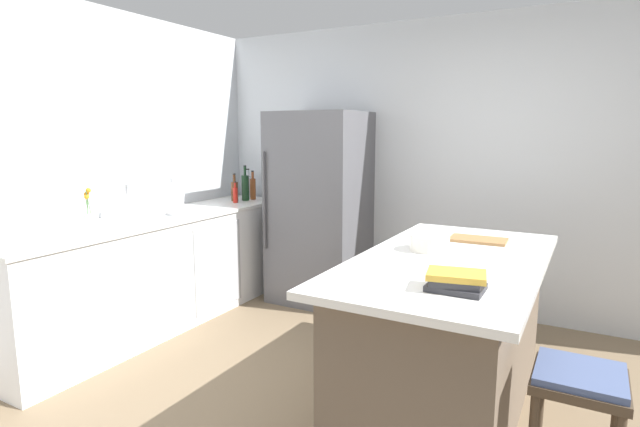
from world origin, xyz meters
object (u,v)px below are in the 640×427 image
cookbook_stack (456,281)px  kitchen_island (447,334)px  paper_towel_roll (172,199)px  hot_sauce_bottle (235,194)px  soda_bottle (248,186)px  mixing_bowl (430,243)px  wine_bottle (245,187)px  flower_vase (89,218)px  refrigerator (319,208)px  sink_faucet (128,201)px  vinegar_bottle (253,188)px  bar_stool (578,397)px  cutting_board (478,240)px  syrup_bottle (235,191)px

cookbook_stack → kitchen_island: bearing=106.5°
paper_towel_roll → hot_sauce_bottle: size_ratio=1.48×
hot_sauce_bottle → cookbook_stack: size_ratio=0.74×
soda_bottle → mixing_bowl: soda_bottle is taller
kitchen_island → mixing_bowl: bearing=144.4°
kitchen_island → wine_bottle: (-2.43, 1.31, 0.60)m
flower_vase → soda_bottle: flower_vase is taller
refrigerator → wine_bottle: refrigerator is taller
sink_faucet → paper_towel_roll: 0.38m
vinegar_bottle → refrigerator: bearing=-4.0°
paper_towel_roll → cookbook_stack: size_ratio=1.09×
bar_stool → cutting_board: (-0.64, 1.06, 0.40)m
mixing_bowl → soda_bottle: bearing=149.8°
bar_stool → soda_bottle: bearing=147.6°
paper_towel_roll → wine_bottle: 1.01m
bar_stool → syrup_bottle: (-3.18, 1.76, 0.50)m
sink_faucet → refrigerator: bearing=56.5°
kitchen_island → paper_towel_roll: 2.52m
kitchen_island → soda_bottle: 3.02m
syrup_bottle → sink_faucet: bearing=-91.7°
vinegar_bottle → cutting_board: (2.46, -0.89, -0.12)m
bar_stool → mixing_bowl: bearing=142.1°
refrigerator → cutting_board: size_ratio=5.00×
flower_vase → cutting_board: bearing=22.7°
paper_towel_roll → soda_bottle: 1.21m
sink_faucet → cutting_board: sink_faucet is taller
vinegar_bottle → wine_bottle: (-0.02, -0.11, 0.02)m
cookbook_stack → cutting_board: bearing=96.5°
vinegar_bottle → hot_sauce_bottle: size_ratio=1.41×
sink_faucet → wine_bottle: wine_bottle is taller
flower_vase → mixing_bowl: bearing=15.4°
vinegar_bottle → syrup_bottle: 0.21m
paper_towel_roll → hot_sauce_bottle: (0.01, 0.82, -0.05)m
syrup_bottle → wine_bottle: bearing=53.2°
vinegar_bottle → wine_bottle: bearing=-98.5°
bar_stool → paper_towel_roll: size_ratio=2.09×
paper_towel_roll → mixing_bowl: paper_towel_roll is taller
paper_towel_roll → wine_bottle: bearing=90.0°
soda_bottle → syrup_bottle: bearing=-79.9°
wine_bottle → mixing_bowl: bearing=-27.7°
wine_bottle → mixing_bowl: 2.57m
bar_stool → cutting_board: cutting_board is taller
soda_bottle → cutting_board: soda_bottle is taller
soda_bottle → syrup_bottle: soda_bottle is taller
kitchen_island → sink_faucet: sink_faucet is taller
bar_stool → vinegar_bottle: vinegar_bottle is taller
kitchen_island → mixing_bowl: 0.54m
sink_faucet → syrup_bottle: bearing=88.3°
syrup_bottle → refrigerator: bearing=8.8°
refrigerator → cookbook_stack: bearing=-47.5°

